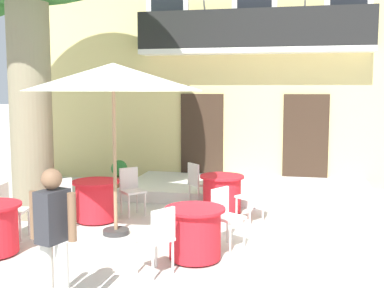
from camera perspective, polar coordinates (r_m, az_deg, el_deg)
The scene contains 16 objects.
ground_plane at distance 7.67m, azimuth 4.81°, elevation -12.00°, with size 120.00×120.00×0.00m, color beige.
building_facade at distance 14.30m, azimuth 8.03°, elevation 11.76°, with size 13.00×5.09×7.50m.
entrance_step_platform at distance 11.25m, azimuth 6.51°, elevation -5.35°, with size 5.49×2.51×0.25m, color silver.
cafe_table_near_tree at distance 7.00m, azimuth 0.35°, elevation -10.43°, with size 0.86×0.86×0.76m.
cafe_chair_near_tree_0 at distance 7.55m, azimuth 3.91°, elevation -8.10°, with size 0.55×0.55×0.91m.
cafe_chair_near_tree_1 at distance 6.42m, azimuth -4.01°, elevation -10.75°, with size 0.55×0.55×0.91m.
cafe_table_middle at distance 9.12m, azimuth -11.22°, elevation -6.53°, with size 0.86×0.86×0.76m.
cafe_chair_middle_0 at distance 9.45m, azimuth -7.17°, elevation -5.14°, with size 0.57×0.57×0.91m.
cafe_chair_middle_1 at distance 8.70m, azimuth -15.38°, elevation -6.35°, with size 0.56×0.56×0.91m.
cafe_table_front at distance 9.48m, azimuth 3.55°, elevation -5.91°, with size 0.86×0.86×0.76m.
cafe_chair_front_0 at distance 8.98m, azimuth 7.17°, elevation -5.76°, with size 0.56×0.56×0.91m.
cafe_chair_front_1 at distance 10.02m, azimuth 0.67°, elevation -4.42°, with size 0.57×0.57×0.91m.
cafe_chair_far_side_0 at distance 8.43m, azimuth -20.71°, elevation -6.95°, with size 0.45×0.45×0.91m.
cafe_umbrella at distance 8.02m, azimuth -9.26°, elevation 7.71°, with size 2.90×2.90×2.85m.
ground_planter_left at distance 11.88m, azimuth -8.54°, elevation -3.39°, with size 0.39×0.39×0.71m.
pedestrian_near_entrance at distance 5.45m, azimuth -16.00°, elevation -10.07°, with size 0.53×0.39×1.60m.
Camera 1 is at (0.92, -7.21, 2.44)m, focal length 45.31 mm.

